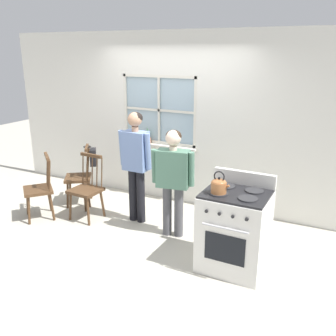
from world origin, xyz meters
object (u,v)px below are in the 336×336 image
(chair_near_wall, at_px, (87,190))
(chair_center_cluster, at_px, (40,190))
(stove, at_px, (234,230))
(chair_by_window, at_px, (79,178))
(kettle, at_px, (219,185))
(potted_plant, at_px, (146,139))
(handbag, at_px, (93,157))
(person_elderly_left, at_px, (136,158))
(person_teen_center, at_px, (173,174))

(chair_near_wall, xyz_separation_m, chair_center_cluster, (-0.63, -0.31, 0.00))
(stove, bearing_deg, chair_by_window, 166.48)
(chair_by_window, xyz_separation_m, chair_center_cluster, (-0.17, -0.69, 0.00))
(kettle, distance_m, potted_plant, 2.42)
(potted_plant, relative_size, handbag, 0.93)
(person_elderly_left, bearing_deg, handbag, 166.09)
(kettle, xyz_separation_m, potted_plant, (-1.83, 1.58, -0.02))
(person_teen_center, height_order, stove, person_teen_center)
(chair_near_wall, height_order, chair_center_cluster, same)
(kettle, bearing_deg, chair_near_wall, 169.13)
(kettle, bearing_deg, chair_by_window, 163.04)
(chair_near_wall, bearing_deg, person_elderly_left, 22.31)
(chair_by_window, xyz_separation_m, person_teen_center, (1.83, -0.29, 0.44))
(potted_plant, bearing_deg, chair_near_wall, -106.79)
(chair_near_wall, distance_m, kettle, 2.30)
(chair_by_window, relative_size, handbag, 3.12)
(chair_by_window, relative_size, chair_center_cluster, 1.00)
(chair_near_wall, xyz_separation_m, stove, (2.34, -0.29, 0.03))
(person_elderly_left, height_order, handbag, person_elderly_left)
(chair_center_cluster, xyz_separation_m, person_teen_center, (2.00, 0.40, 0.44))
(chair_by_window, distance_m, potted_plant, 1.26)
(chair_near_wall, relative_size, kettle, 3.88)
(person_elderly_left, relative_size, handbag, 5.23)
(person_elderly_left, height_order, kettle, person_elderly_left)
(potted_plant, bearing_deg, handbag, -133.77)
(person_teen_center, relative_size, potted_plant, 5.11)
(chair_near_wall, distance_m, handbag, 0.68)
(person_elderly_left, distance_m, stove, 1.79)
(person_teen_center, bearing_deg, chair_near_wall, 173.45)
(stove, xyz_separation_m, potted_plant, (-1.99, 1.45, 0.54))
(chair_center_cluster, bearing_deg, kettle, 37.65)
(chair_center_cluster, bearing_deg, chair_near_wall, 65.95)
(kettle, bearing_deg, stove, 39.15)
(person_teen_center, bearing_deg, person_elderly_left, 155.77)
(chair_center_cluster, xyz_separation_m, stove, (2.97, 0.02, 0.03))
(stove, xyz_separation_m, handbag, (-2.61, 0.81, 0.31))
(chair_by_window, xyz_separation_m, stove, (2.80, -0.67, 0.03))
(chair_center_cluster, xyz_separation_m, kettle, (2.81, -0.11, 0.58))
(chair_by_window, xyz_separation_m, chair_near_wall, (0.46, -0.39, 0.00))
(chair_near_wall, distance_m, potted_plant, 1.34)
(chair_center_cluster, distance_m, kettle, 2.87)
(chair_by_window, bearing_deg, chair_near_wall, 15.16)
(chair_center_cluster, relative_size, potted_plant, 3.37)
(chair_by_window, distance_m, stove, 2.88)
(potted_plant, bearing_deg, chair_by_window, -136.16)
(chair_center_cluster, relative_size, person_elderly_left, 0.60)
(potted_plant, bearing_deg, stove, -36.05)
(chair_by_window, height_order, chair_near_wall, same)
(chair_center_cluster, distance_m, person_teen_center, 2.09)
(person_teen_center, bearing_deg, potted_plant, 123.36)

